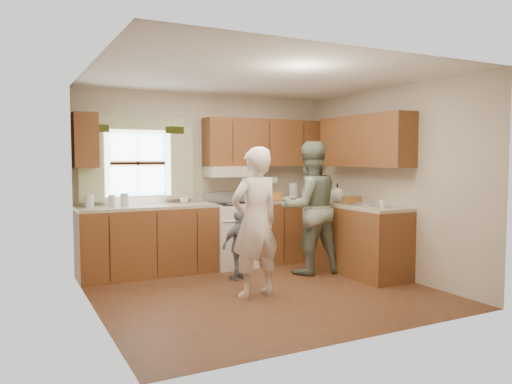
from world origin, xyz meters
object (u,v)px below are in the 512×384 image
child (240,245)px  stove (236,234)px  woman_left (255,222)px  woman_right (310,208)px

child → stove: bearing=-121.7°
child → woman_left: bearing=66.3°
woman_right → child: size_ratio=1.99×
stove → child: (-0.29, -0.76, -0.01)m
woman_left → woman_right: bearing=-157.4°
woman_left → child: (0.18, 0.79, -0.40)m
child → woman_right: bearing=162.9°
stove → child: size_ratio=1.19×
woman_left → woman_right: size_ratio=0.95×
woman_left → stove: bearing=-114.5°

